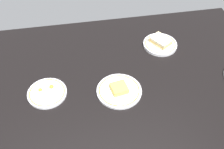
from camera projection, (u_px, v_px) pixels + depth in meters
dining_table at (112, 80)px, 128.32cm from camera, size 151.83×91.22×4.00cm
plate_eggs at (47, 92)px, 119.27cm from camera, size 17.12×17.12×4.75cm
plate_sandwich at (160, 43)px, 141.43cm from camera, size 17.37×17.37×4.68cm
plate_cheese at (119, 90)px, 120.21cm from camera, size 19.86×19.86×3.65cm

